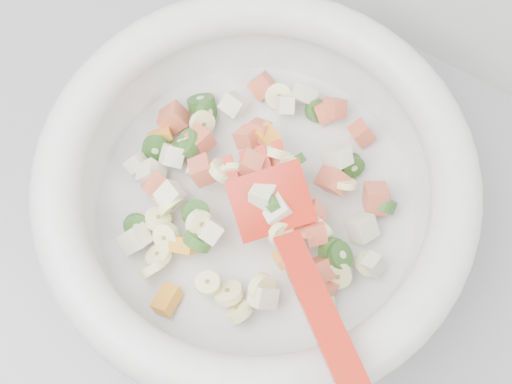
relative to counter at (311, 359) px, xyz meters
The scene contains 2 objects.
counter is the anchor object (origin of this frame).
mixing_bowl 0.52m from the counter, 166.68° to the left, with size 0.42×0.39×0.16m.
Camera 1 is at (-0.01, 1.30, 1.49)m, focal length 45.00 mm.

